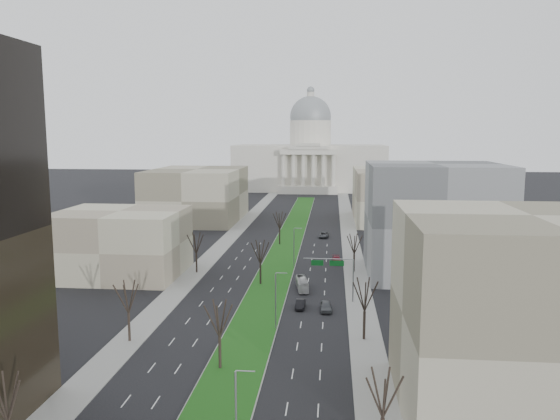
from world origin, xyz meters
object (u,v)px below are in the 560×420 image
Objects in this scene: car_black at (300,304)px; car_red at (337,260)px; car_grey_far at (324,235)px; car_grey_near at (326,306)px; box_van at (302,284)px.

car_black is 34.68m from car_red.
car_red is 0.93× the size of car_grey_far.
car_red is 32.02m from car_grey_far.
car_red is at bearing 80.89° from car_black.
car_grey_near is 4.61m from car_black.
car_black is 0.56× the size of box_van.
car_grey_far is at bearing 91.03° from car_red.
car_grey_far is (-1.44, 67.00, -0.04)m from car_grey_near.
car_grey_near is 0.92× the size of car_red.
box_van is at bearing 107.45° from car_grey_near.
box_van is (-3.36, -54.29, 0.34)m from car_grey_far.
car_grey_near is at bearing -98.79° from car_red.
car_grey_near is at bearing -12.30° from car_black.
car_grey_far reaches higher than car_red.
car_grey_near is 0.60× the size of box_van.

